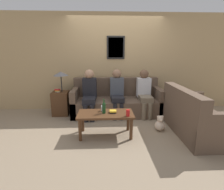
% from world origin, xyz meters
% --- Properties ---
extents(ground_plane, '(16.00, 16.00, 0.00)m').
position_xyz_m(ground_plane, '(0.00, 0.00, 0.00)').
color(ground_plane, gray).
extents(wall_back, '(9.00, 0.08, 2.60)m').
position_xyz_m(wall_back, '(0.00, 1.01, 1.30)').
color(wall_back, tan).
rests_on(wall_back, ground_plane).
extents(couch_main, '(2.27, 0.90, 0.91)m').
position_xyz_m(couch_main, '(0.00, 0.54, 0.31)').
color(couch_main, brown).
rests_on(couch_main, ground_plane).
extents(couch_side, '(0.90, 1.58, 0.91)m').
position_xyz_m(couch_side, '(1.48, -0.71, 0.31)').
color(couch_side, brown).
rests_on(couch_side, ground_plane).
extents(coffee_table, '(1.06, 0.53, 0.46)m').
position_xyz_m(coffee_table, '(-0.31, -0.72, 0.39)').
color(coffee_table, '#4C2D19').
rests_on(coffee_table, ground_plane).
extents(side_table_with_lamp, '(0.44, 0.40, 1.12)m').
position_xyz_m(side_table_with_lamp, '(-1.44, 0.50, 0.40)').
color(side_table_with_lamp, '#4C2D19').
rests_on(side_table_with_lamp, ground_plane).
extents(wine_bottle, '(0.07, 0.07, 0.28)m').
position_xyz_m(wine_bottle, '(-0.34, -0.72, 0.56)').
color(wine_bottle, '#19421E').
rests_on(wine_bottle, coffee_table).
extents(drinking_glass, '(0.08, 0.08, 0.11)m').
position_xyz_m(drinking_glass, '(-0.35, -0.59, 0.51)').
color(drinking_glass, silver).
rests_on(drinking_glass, coffee_table).
extents(book_stack, '(0.14, 0.12, 0.05)m').
position_xyz_m(book_stack, '(-0.16, -0.71, 0.48)').
color(book_stack, black).
rests_on(book_stack, coffee_table).
extents(soda_can, '(0.07, 0.07, 0.12)m').
position_xyz_m(soda_can, '(0.10, -0.90, 0.52)').
color(soda_can, red).
rests_on(soda_can, coffee_table).
extents(person_left, '(0.34, 0.64, 1.17)m').
position_xyz_m(person_left, '(-0.69, 0.32, 0.63)').
color(person_left, black).
rests_on(person_left, ground_plane).
extents(person_middle, '(0.34, 0.62, 1.17)m').
position_xyz_m(person_middle, '(0.00, 0.40, 0.63)').
color(person_middle, black).
rests_on(person_middle, ground_plane).
extents(person_right, '(0.34, 0.64, 1.15)m').
position_xyz_m(person_right, '(0.70, 0.39, 0.62)').
color(person_right, '#756651').
rests_on(person_right, ground_plane).
extents(teddy_bear, '(0.21, 0.21, 0.33)m').
position_xyz_m(teddy_bear, '(0.82, -0.56, 0.14)').
color(teddy_bear, beige).
rests_on(teddy_bear, ground_plane).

